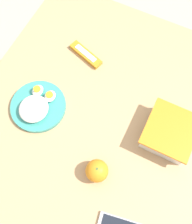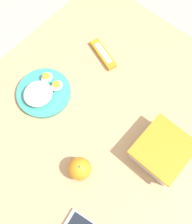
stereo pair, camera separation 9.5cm
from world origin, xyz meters
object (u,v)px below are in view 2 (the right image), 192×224
Objects in this scene: food_container at (161,151)px; rice_plate at (43,92)px; orange_fruit at (80,169)px; candy_bar at (103,54)px.

food_container is 0.87× the size of rice_plate.
orange_fruit is at bearing -36.15° from food_container.
candy_bar is (-0.41, -0.25, -0.03)m from orange_fruit.
rice_plate is (0.11, -0.47, -0.01)m from food_container.
rice_plate is 1.34× the size of candy_bar.
candy_bar is (-0.18, -0.42, -0.02)m from food_container.
rice_plate is at bearing -111.43° from orange_fruit.
food_container reaches higher than rice_plate.
food_container is at bearing 103.16° from rice_plate.
rice_plate is 0.29m from candy_bar.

